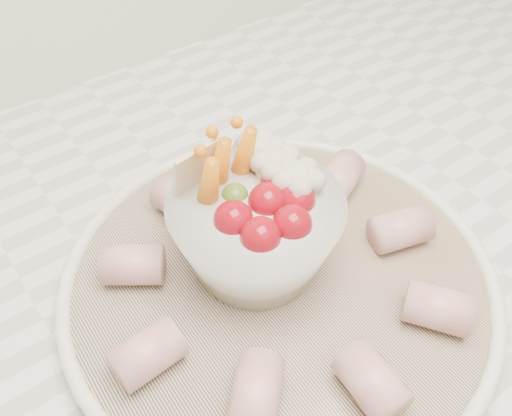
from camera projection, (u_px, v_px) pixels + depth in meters
kitchen_counter at (292, 392)px, 0.90m from camera, size 2.04×0.62×0.92m
serving_platter at (279, 280)px, 0.47m from camera, size 0.37×0.37×0.02m
veggie_bowl at (257, 226)px, 0.45m from camera, size 0.14×0.14×0.12m
cured_meat_rolls at (280, 264)px, 0.46m from camera, size 0.29×0.29×0.03m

